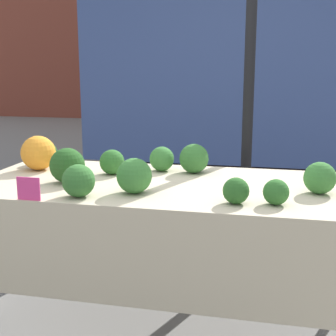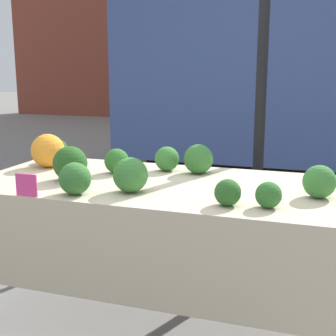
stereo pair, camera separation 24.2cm
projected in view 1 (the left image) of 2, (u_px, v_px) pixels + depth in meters
The scene contains 17 objects.
ground_plane at pixel (168, 322), 2.61m from camera, with size 40.00×40.00×0.00m, color gray.
tent_pole at pixel (248, 110), 3.06m from camera, with size 0.07×0.07×2.24m.
parked_truck at pixel (279, 83), 5.80m from camera, with size 4.88×1.82×2.26m.
market_table at pixel (165, 203), 2.39m from camera, with size 2.05×0.92×0.80m.
orange_cauliflower at pixel (38, 153), 2.73m from camera, with size 0.20×0.20×0.20m.
romanesco_head at pixel (68, 163), 2.69m from camera, with size 0.12×0.12×0.10m.
broccoli_head_0 at pixel (45, 152), 2.91m from camera, with size 0.14×0.14×0.14m.
broccoli_head_1 at pixel (194, 159), 2.65m from camera, with size 0.17×0.17×0.17m.
broccoli_head_2 at pixel (162, 159), 2.70m from camera, with size 0.14×0.14×0.14m.
broccoli_head_3 at pixel (67, 166), 2.42m from camera, with size 0.18×0.18×0.18m.
broccoli_head_4 at pixel (79, 181), 2.16m from camera, with size 0.15×0.15×0.15m.
broccoli_head_5 at pixel (134, 176), 2.22m from camera, with size 0.17×0.17×0.17m.
broccoli_head_6 at pixel (320, 178), 2.22m from camera, with size 0.15×0.15×0.15m.
broccoli_head_7 at pixel (276, 192), 2.04m from camera, with size 0.11×0.11×0.11m.
broccoli_head_8 at pixel (236, 191), 2.06m from camera, with size 0.12×0.12×0.12m.
broccoli_head_9 at pixel (112, 162), 2.62m from camera, with size 0.14×0.14×0.14m.
price_sign at pixel (29, 189), 2.11m from camera, with size 0.11×0.01×0.11m.
Camera 1 is at (0.51, -2.31, 1.40)m, focal length 50.00 mm.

